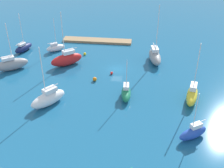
# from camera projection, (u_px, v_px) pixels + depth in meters

# --- Properties ---
(water) EXTENTS (160.00, 160.00, 0.00)m
(water) POSITION_uv_depth(u_px,v_px,m) (117.00, 69.00, 64.09)
(water) COLOR #19567F
(water) RESTS_ON ground
(pier_dock) EXTENTS (19.20, 3.20, 0.59)m
(pier_dock) POSITION_uv_depth(u_px,v_px,m) (97.00, 41.00, 78.18)
(pier_dock) COLOR #997A56
(pier_dock) RESTS_ON ground
(sailboat_gray_outer_mooring) EXTENTS (3.86, 8.19, 13.84)m
(sailboat_gray_outer_mooring) POSITION_uv_depth(u_px,v_px,m) (155.00, 56.00, 66.62)
(sailboat_gray_outer_mooring) COLOR gray
(sailboat_gray_outer_mooring) RESTS_ON water
(sailboat_blue_lone_south) EXTENTS (5.10, 4.08, 8.51)m
(sailboat_blue_lone_south) POSITION_uv_depth(u_px,v_px,m) (193.00, 132.00, 43.57)
(sailboat_blue_lone_south) COLOR #2347B2
(sailboat_blue_lone_south) RESTS_ON water
(sailboat_red_east_end) EXTENTS (7.47, 6.56, 12.76)m
(sailboat_red_east_end) POSITION_uv_depth(u_px,v_px,m) (67.00, 59.00, 65.09)
(sailboat_red_east_end) COLOR red
(sailboat_red_east_end) RESTS_ON water
(sailboat_white_along_channel) EXTENTS (4.93, 4.27, 8.69)m
(sailboat_white_along_channel) POSITION_uv_depth(u_px,v_px,m) (56.00, 48.00, 72.24)
(sailboat_white_along_channel) COLOR white
(sailboat_white_along_channel) RESTS_ON water
(sailboat_navy_west_end) EXTENTS (3.82, 6.26, 9.94)m
(sailboat_navy_west_end) POSITION_uv_depth(u_px,v_px,m) (24.00, 48.00, 72.15)
(sailboat_navy_west_end) COLOR #141E4C
(sailboat_navy_west_end) RESTS_ON water
(sailboat_green_lone_north) EXTENTS (2.16, 5.64, 8.18)m
(sailboat_green_lone_north) POSITION_uv_depth(u_px,v_px,m) (126.00, 93.00, 53.54)
(sailboat_green_lone_north) COLOR #19724C
(sailboat_green_lone_north) RESTS_ON water
(sailboat_yellow_far_north) EXTENTS (3.37, 7.03, 11.88)m
(sailboat_yellow_far_north) POSITION_uv_depth(u_px,v_px,m) (192.00, 95.00, 52.43)
(sailboat_yellow_far_north) COLOR yellow
(sailboat_yellow_far_north) RESTS_ON water
(sailboat_gray_off_beacon) EXTENTS (7.32, 6.30, 10.94)m
(sailboat_gray_off_beacon) POSITION_uv_depth(u_px,v_px,m) (12.00, 64.00, 63.13)
(sailboat_gray_off_beacon) COLOR gray
(sailboat_gray_off_beacon) RESTS_ON water
(sailboat_white_near_pier) EXTENTS (6.23, 7.06, 11.70)m
(sailboat_white_near_pier) POSITION_uv_depth(u_px,v_px,m) (48.00, 98.00, 51.34)
(sailboat_white_near_pier) COLOR white
(sailboat_white_near_pier) RESTS_ON water
(mooring_buoy_red) EXTENTS (0.63, 0.63, 0.63)m
(mooring_buoy_red) POSITION_uv_depth(u_px,v_px,m) (112.00, 73.00, 61.88)
(mooring_buoy_red) COLOR red
(mooring_buoy_red) RESTS_ON water
(mooring_buoy_orange) EXTENTS (0.90, 0.90, 0.90)m
(mooring_buoy_orange) POSITION_uv_depth(u_px,v_px,m) (95.00, 79.00, 59.29)
(mooring_buoy_orange) COLOR orange
(mooring_buoy_orange) RESTS_ON water
(mooring_buoy_yellow) EXTENTS (0.71, 0.71, 0.71)m
(mooring_buoy_yellow) POSITION_uv_depth(u_px,v_px,m) (85.00, 54.00, 70.48)
(mooring_buoy_yellow) COLOR yellow
(mooring_buoy_yellow) RESTS_ON water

